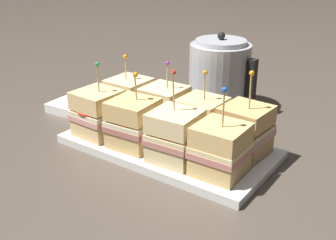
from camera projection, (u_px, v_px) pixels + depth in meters
The scene contains 12 objects.
ground_plane at pixel (168, 150), 0.93m from camera, with size 6.00×6.00×0.00m, color #4C4238.
serving_platter at pixel (168, 146), 0.92m from camera, with size 0.46×0.23×0.02m.
sandwich_front_far_left at pixel (98, 113), 0.94m from camera, with size 0.10×0.10×0.17m.
sandwich_front_center_left at pixel (133, 123), 0.89m from camera, with size 0.10×0.10×0.16m.
sandwich_front_center_right at pixel (175, 136), 0.83m from camera, with size 0.10×0.10×0.18m.
sandwich_front_far_right at pixel (220, 150), 0.78m from camera, with size 0.10×0.10×0.17m.
sandwich_back_far_left at pixel (129, 100), 1.02m from camera, with size 0.10×0.10×0.16m.
sandwich_back_center_left at pixel (164, 109), 0.96m from camera, with size 0.10×0.10×0.16m.
sandwich_back_center_right at pixel (202, 120), 0.91m from camera, with size 0.10×0.10×0.16m.
sandwich_back_far_right at pixel (245, 131), 0.85m from camera, with size 0.10×0.10×0.18m.
kettle_steel at pixel (220, 75), 1.13m from camera, with size 0.18×0.16×0.21m.
napkin_stack at pixel (77, 105), 1.14m from camera, with size 0.13×0.13×0.02m.
Camera 1 is at (0.48, -0.67, 0.43)m, focal length 45.00 mm.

